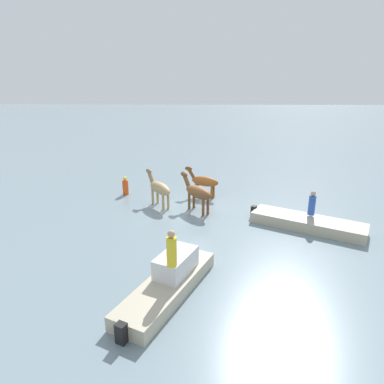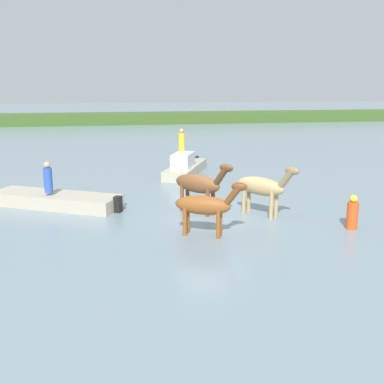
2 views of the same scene
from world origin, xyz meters
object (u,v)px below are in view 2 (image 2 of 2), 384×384
(horse_dark_mare, at_px, (205,206))
(person_boatman_standing, at_px, (182,141))
(boat_skiff_near, at_px, (56,202))
(horse_pinto_flank, at_px, (199,184))
(buoy_channel_marker, at_px, (352,214))
(person_spotter_bow, at_px, (48,178))
(boat_motor_center, at_px, (185,168))
(horse_dun_straggler, at_px, (262,187))

(horse_dark_mare, xyz_separation_m, person_boatman_standing, (0.90, 10.08, 0.77))
(boat_skiff_near, distance_m, person_boatman_standing, 8.31)
(boat_skiff_near, relative_size, person_boatman_standing, 4.41)
(horse_pinto_flank, bearing_deg, buoy_channel_marker, 18.90)
(horse_dark_mare, relative_size, person_spotter_bow, 1.83)
(person_boatman_standing, distance_m, person_spotter_bow, 8.46)
(horse_dark_mare, bearing_deg, boat_skiff_near, 165.04)
(boat_skiff_near, xyz_separation_m, buoy_channel_marker, (9.83, -4.62, 0.33))
(boat_motor_center, xyz_separation_m, boat_skiff_near, (-6.00, -5.34, -0.14))
(buoy_channel_marker, bearing_deg, person_boatman_standing, 111.04)
(boat_skiff_near, relative_size, buoy_channel_marker, 4.61)
(horse_pinto_flank, relative_size, boat_skiff_near, 0.42)
(horse_pinto_flank, relative_size, horse_dark_mare, 1.00)
(person_spotter_bow, relative_size, buoy_channel_marker, 1.04)
(horse_pinto_flank, bearing_deg, person_boatman_standing, 135.11)
(person_boatman_standing, bearing_deg, horse_pinto_flank, -94.41)
(boat_motor_center, height_order, boat_skiff_near, boat_motor_center)
(horse_pinto_flank, bearing_deg, person_spotter_bow, -148.15)
(person_spotter_bow, bearing_deg, horse_dun_straggler, -17.88)
(boat_skiff_near, distance_m, person_spotter_bow, 1.01)
(horse_dun_straggler, xyz_separation_m, boat_skiff_near, (-7.43, 2.64, -0.89))
(horse_dark_mare, relative_size, person_boatman_standing, 1.83)
(horse_pinto_flank, relative_size, boat_motor_center, 0.46)
(horse_pinto_flank, bearing_deg, boat_motor_center, 133.88)
(boat_motor_center, distance_m, person_boatman_standing, 1.47)
(horse_pinto_flank, xyz_separation_m, horse_dark_mare, (-0.31, -2.47, -0.12))
(horse_pinto_flank, xyz_separation_m, person_spotter_bow, (-5.49, 1.75, 0.07))
(person_spotter_bow, bearing_deg, horse_dark_mare, -39.23)
(horse_pinto_flank, height_order, horse_dun_straggler, horse_pinto_flank)
(horse_dark_mare, distance_m, boat_motor_center, 9.82)
(person_boatman_standing, bearing_deg, horse_dun_straggler, -79.39)
(horse_pinto_flank, bearing_deg, boat_skiff_near, -150.54)
(horse_pinto_flank, height_order, buoy_channel_marker, horse_pinto_flank)
(horse_dun_straggler, bearing_deg, person_spotter_bow, -145.67)
(horse_dark_mare, bearing_deg, horse_pinto_flank, 109.37)
(person_spotter_bow, bearing_deg, horse_pinto_flank, -17.67)
(boat_motor_center, bearing_deg, boat_skiff_near, -24.23)
(boat_motor_center, bearing_deg, buoy_channel_marker, 45.12)
(horse_dun_straggler, xyz_separation_m, buoy_channel_marker, (2.40, -1.98, -0.56))
(person_spotter_bow, bearing_deg, buoy_channel_marker, -23.87)
(horse_dark_mare, height_order, buoy_channel_marker, horse_dark_mare)
(boat_motor_center, distance_m, boat_skiff_near, 8.04)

